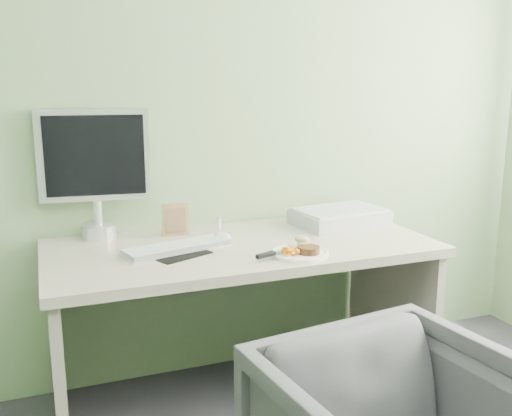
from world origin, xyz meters
name	(u,v)px	position (x,y,z in m)	size (l,w,h in m)	color
wall_back	(213,92)	(0.00, 2.00, 1.35)	(3.50, 3.50, 0.00)	#6E8B61
desk	(242,285)	(0.00, 1.62, 0.55)	(1.60, 0.75, 0.73)	#B2A895
plate	(300,254)	(0.16, 1.38, 0.74)	(0.23, 0.23, 0.01)	white
steak	(309,250)	(0.18, 1.36, 0.76)	(0.09, 0.09, 0.03)	black
potato_pile	(303,242)	(0.19, 1.43, 0.77)	(0.09, 0.07, 0.05)	tan
carrot_heap	(290,250)	(0.11, 1.37, 0.76)	(0.06, 0.05, 0.04)	orange
steak_knife	(273,253)	(0.04, 1.37, 0.75)	(0.22, 0.10, 0.02)	silver
mousepad	(176,253)	(-0.29, 1.58, 0.73)	(0.22, 0.20, 0.00)	black
keyboard	(178,247)	(-0.27, 1.62, 0.75)	(0.43, 0.13, 0.02)	white
computer_mouse	(223,237)	(-0.06, 1.68, 0.75)	(0.06, 0.11, 0.04)	white
photo_frame	(175,220)	(-0.23, 1.84, 0.80)	(0.12, 0.01, 0.14)	#A5804D
eyedrop_bottle	(219,223)	(-0.02, 1.89, 0.76)	(0.02, 0.02, 0.06)	white
scanner	(339,218)	(0.55, 1.77, 0.76)	(0.42, 0.28, 0.07)	#B3B5BB
monitor	(95,166)	(-0.55, 1.94, 1.04)	(0.46, 0.14, 0.55)	silver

